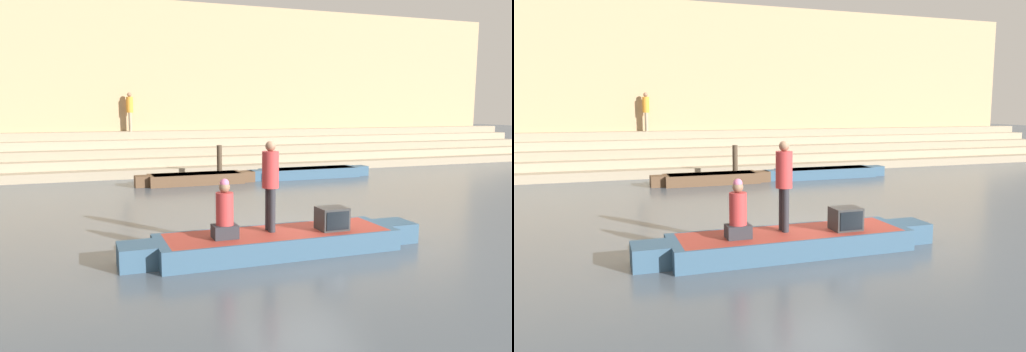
# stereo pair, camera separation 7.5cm
# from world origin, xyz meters

# --- Properties ---
(ground_plane) EXTENTS (120.00, 120.00, 0.00)m
(ground_plane) POSITION_xyz_m (0.00, 0.00, 0.00)
(ground_plane) COLOR #4C5660
(ghat_steps) EXTENTS (36.00, 3.60, 1.67)m
(ghat_steps) POSITION_xyz_m (0.00, 12.17, 0.61)
(ghat_steps) COLOR gray
(ghat_steps) RESTS_ON ground
(back_wall) EXTENTS (34.20, 1.28, 7.43)m
(back_wall) POSITION_xyz_m (0.00, 14.08, 3.69)
(back_wall) COLOR tan
(back_wall) RESTS_ON ground
(rowboat_main) EXTENTS (5.79, 1.43, 0.39)m
(rowboat_main) POSITION_xyz_m (-0.89, -0.98, 0.21)
(rowboat_main) COLOR #33516B
(rowboat_main) RESTS_ON ground
(person_standing) EXTENTS (0.31, 0.31, 1.70)m
(person_standing) POSITION_xyz_m (-0.98, -0.85, 1.38)
(person_standing) COLOR #28282D
(person_standing) RESTS_ON rowboat_main
(person_rowing) EXTENTS (0.44, 0.34, 1.07)m
(person_rowing) POSITION_xyz_m (-1.93, -1.07, 0.83)
(person_rowing) COLOR #28282D
(person_rowing) RESTS_ON rowboat_main
(tv_set) EXTENTS (0.54, 0.47, 0.43)m
(tv_set) POSITION_xyz_m (0.16, -1.14, 0.61)
(tv_set) COLOR #2D2D2D
(tv_set) RESTS_ON rowboat_main
(moored_boat_shore) EXTENTS (4.96, 1.00, 0.38)m
(moored_boat_shore) POSITION_xyz_m (4.11, 8.01, 0.20)
(moored_boat_shore) COLOR #33516B
(moored_boat_shore) RESTS_ON ground
(moored_boat_distant) EXTENTS (4.28, 1.00, 0.38)m
(moored_boat_distant) POSITION_xyz_m (-0.42, 7.87, 0.20)
(moored_boat_distant) COLOR brown
(moored_boat_distant) RESTS_ON ground
(mooring_post) EXTENTS (0.19, 0.19, 1.33)m
(mooring_post) POSITION_xyz_m (0.59, 8.38, 0.66)
(mooring_post) COLOR #473828
(mooring_post) RESTS_ON ground
(person_on_steps) EXTENTS (0.29, 0.29, 1.69)m
(person_on_steps) POSITION_xyz_m (-2.13, 13.13, 2.66)
(person_on_steps) COLOR gray
(person_on_steps) RESTS_ON ghat_steps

